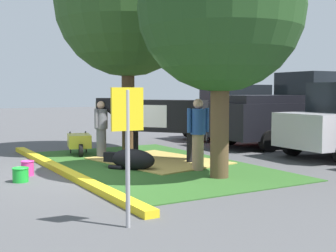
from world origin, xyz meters
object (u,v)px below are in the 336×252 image
Objects in this scene: person_visitor_near at (101,128)px; pickup_truck_black at (293,112)px; person_handler at (198,132)px; parking_sign at (127,129)px; shade_tree_right at (221,9)px; calf_lying at (132,159)px; bucket_pink at (28,168)px; wheelbarrow at (79,141)px; shade_tree_left at (128,5)px; sedan_red at (235,112)px; bucket_green at (20,174)px; cow_holstein at (157,116)px.

person_visitor_near is 0.28× the size of pickup_truck_black.
person_handler is 0.88× the size of parking_sign.
shade_tree_right is at bearing 124.87° from parking_sign.
bucket_pink is (-0.47, -2.21, -0.07)m from calf_lying.
wheelbarrow reaches higher than calf_lying.
person_visitor_near reaches higher than bucket_pink.
person_handler is 0.30× the size of pickup_truck_black.
bucket_pink is at bearing -57.46° from shade_tree_left.
parking_sign is 11.74m from sedan_red.
sedan_red reaches higher than bucket_green.
pickup_truck_black is at bearing 96.75° from cow_holstein.
parking_sign is (3.08, -3.18, 0.43)m from person_handler.
parking_sign is at bearing -45.37° from sedan_red.
sedan_red reaches higher than calf_lying.
bucket_pink is at bearing -111.23° from person_handler.
parking_sign reaches higher than calf_lying.
person_handler is 3.76m from bucket_pink.
shade_tree_left reaches higher than person_handler.
wheelbarrow is at bearing -175.74° from calf_lying.
sedan_red reaches higher than wheelbarrow.
bucket_green is at bearing -72.98° from cow_holstein.
parking_sign is at bearing -32.71° from cow_holstein.
bucket_green is (1.14, -3.72, -1.00)m from cow_holstein.
pickup_truck_black is at bearing 100.98° from bucket_green.
shade_tree_left reaches higher than sedan_red.
shade_tree_left is 1.15× the size of pickup_truck_black.
calf_lying is (0.99, -1.22, -0.91)m from cow_holstein.
person_visitor_near is (0.49, -1.03, -3.42)m from shade_tree_left.
shade_tree_right is 15.58× the size of bucket_green.
wheelbarrow reaches higher than bucket_green.
shade_tree_left reaches higher than bucket_green.
cow_holstein is 4.01m from bucket_green.
bucket_green is at bearing -52.83° from shade_tree_left.
shade_tree_left is at bearing -72.33° from sedan_red.
calf_lying is at bearing 153.72° from parking_sign.
person_visitor_near is 0.34× the size of sedan_red.
calf_lying is 6.97m from pickup_truck_black.
shade_tree_left is at bearing 78.17° from wheelbarrow.
calf_lying is (-1.80, -1.13, -3.19)m from shade_tree_right.
shade_tree_right is 5.77m from wheelbarrow.
bucket_pink is at bearing -54.64° from person_visitor_near.
person_visitor_near reaches higher than bucket_green.
sedan_red is (-4.29, 6.40, 0.75)m from calf_lying.
shade_tree_left is 2.32× the size of cow_holstein.
pickup_truck_black is at bearing 85.72° from person_visitor_near.
person_visitor_near is (-1.14, -1.09, -0.33)m from cow_holstein.
shade_tree_right reaches higher than parking_sign.
cow_holstein is 2.52m from wheelbarrow.
calf_lying reaches higher than bucket_pink.
pickup_truck_black is (1.27, 6.93, 0.73)m from wheelbarrow.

